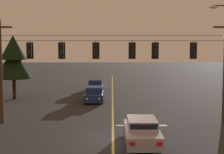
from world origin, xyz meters
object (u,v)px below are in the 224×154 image
Objects in this scene: traffic_light_centre at (95,51)px; car_waiting_near_lane at (141,131)px; car_oncoming_trailing at (95,86)px; traffic_light_leftmost at (28,51)px; tree_verge_near at (13,59)px; traffic_light_right_inner at (131,51)px; car_oncoming_lead at (94,94)px; traffic_light_left_inner at (61,51)px; traffic_light_far_right at (193,51)px; traffic_light_rightmost at (155,51)px.

traffic_light_centre reaches higher than car_waiting_near_lane.
car_oncoming_trailing is (-0.84, 15.85, -4.30)m from traffic_light_centre.
tree_verge_near reaches higher than traffic_light_leftmost.
car_oncoming_lead is at bearing 108.58° from traffic_light_right_inner.
traffic_light_leftmost is 1.00× the size of traffic_light_centre.
traffic_light_right_inner is 10.48m from car_oncoming_lead.
traffic_light_left_inner is 12.04m from tree_verge_near.
traffic_light_far_right is at bearing 0.00° from traffic_light_leftmost.
traffic_light_leftmost is 11.01m from traffic_light_far_right.
tree_verge_near reaches higher than traffic_light_left_inner.
car_oncoming_trailing is (1.46, 15.85, -4.30)m from traffic_light_left_inner.
traffic_light_centre is (2.30, 0.00, 0.00)m from traffic_light_left_inner.
car_waiting_near_lane is at bearing -130.43° from traffic_light_far_right.
traffic_light_centre is 10.04m from car_oncoming_lead.
traffic_light_rightmost is at bearing -63.10° from car_oncoming_lead.
tree_verge_near is at bearing 146.13° from traffic_light_far_right.
car_oncoming_lead is (-3.04, 9.05, -4.30)m from traffic_light_right_inner.
traffic_light_far_right is at bearing 49.57° from car_waiting_near_lane.
traffic_light_left_inner is 0.28× the size of car_waiting_near_lane.
car_waiting_near_lane and car_oncoming_lead have the same top height.
car_oncoming_lead is at bearing 116.90° from traffic_light_rightmost.
traffic_light_leftmost is 8.43m from traffic_light_rightmost.
traffic_light_right_inner is at bearing -71.42° from car_oncoming_lead.
traffic_light_leftmost is 4.45m from traffic_light_centre.
traffic_light_left_inner reaches higher than car_oncoming_trailing.
traffic_light_right_inner is 15.08m from tree_verge_near.
traffic_light_leftmost is 9.49m from car_waiting_near_lane.
traffic_light_far_right is (2.58, 0.00, 0.00)m from traffic_light_rightmost.
traffic_light_centre is 6.81m from car_waiting_near_lane.
traffic_light_rightmost is 1.00× the size of traffic_light_far_right.
traffic_light_left_inner is at bearing 180.00° from traffic_light_right_inner.
car_waiting_near_lane is at bearing -80.18° from car_oncoming_trailing.
car_oncoming_lead is (-3.30, 13.60, -0.00)m from car_waiting_near_lane.
traffic_light_far_right is 18.32m from tree_verge_near.
traffic_light_rightmost is at bearing 0.00° from traffic_light_right_inner.
car_oncoming_lead is 8.77m from tree_verge_near.
traffic_light_left_inner and traffic_light_centre have the same top height.
traffic_light_left_inner is 0.19× the size of tree_verge_near.
traffic_light_leftmost is 0.19× the size of tree_verge_near.
traffic_light_rightmost is 16.25m from tree_verge_near.
tree_verge_near reaches higher than car_waiting_near_lane.
car_oncoming_lead is at bearing 67.03° from traffic_light_leftmost.
traffic_light_far_right is (11.01, 0.00, 0.00)m from traffic_light_leftmost.
traffic_light_leftmost is at bearing 180.00° from traffic_light_left_inner.
traffic_light_far_right is 7.36m from car_waiting_near_lane.
traffic_light_far_right reaches higher than car_waiting_near_lane.
traffic_light_far_right is 0.28× the size of car_waiting_near_lane.
car_waiting_near_lane is at bearing -52.49° from tree_verge_near.
traffic_light_centre reaches higher than car_oncoming_trailing.
traffic_light_right_inner is at bearing 93.20° from car_waiting_near_lane.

